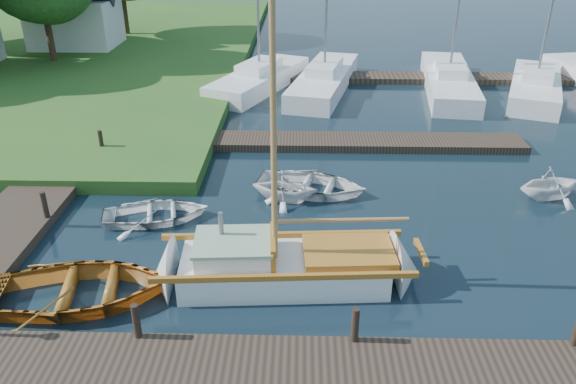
{
  "coord_description": "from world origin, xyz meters",
  "views": [
    {
      "loc": [
        0.36,
        -14.04,
        8.26
      ],
      "look_at": [
        0.0,
        0.0,
        1.2
      ],
      "focal_mm": 35.0,
      "sensor_mm": 36.0,
      "label": 1
    }
  ],
  "objects_px": {
    "tender_c": "(312,182)",
    "marina_boat_4": "(536,85)",
    "marina_boat_0": "(259,77)",
    "house_c": "(73,12)",
    "sailboat": "(290,268)",
    "dinghy": "(77,285)",
    "mooring_post_5": "(101,141)",
    "marina_boat_1": "(324,78)",
    "mooring_post_4": "(45,205)",
    "tender_d": "(552,181)",
    "mooring_post_1": "(136,321)",
    "mooring_post_2": "(355,325)",
    "tender_b": "(285,184)",
    "tender_a": "(156,210)",
    "marina_boat_3": "(449,79)"
  },
  "relations": [
    {
      "from": "mooring_post_2",
      "to": "mooring_post_5",
      "type": "relative_size",
      "value": 1.0
    },
    {
      "from": "tender_a",
      "to": "house_c",
      "type": "relative_size",
      "value": 0.58
    },
    {
      "from": "tender_b",
      "to": "marina_boat_4",
      "type": "xyz_separation_m",
      "value": [
        12.01,
        11.5,
        0.01
      ]
    },
    {
      "from": "tender_a",
      "to": "mooring_post_1",
      "type": "bearing_deg",
      "value": 176.97
    },
    {
      "from": "tender_a",
      "to": "marina_boat_4",
      "type": "height_order",
      "value": "marina_boat_4"
    },
    {
      "from": "mooring_post_4",
      "to": "marina_boat_0",
      "type": "bearing_deg",
      "value": 70.21
    },
    {
      "from": "mooring_post_4",
      "to": "house_c",
      "type": "height_order",
      "value": "house_c"
    },
    {
      "from": "tender_b",
      "to": "tender_c",
      "type": "relative_size",
      "value": 0.59
    },
    {
      "from": "tender_d",
      "to": "marina_boat_0",
      "type": "relative_size",
      "value": 0.2
    },
    {
      "from": "dinghy",
      "to": "marina_boat_3",
      "type": "distance_m",
      "value": 21.84
    },
    {
      "from": "tender_a",
      "to": "marina_boat_4",
      "type": "xyz_separation_m",
      "value": [
        15.8,
        12.86,
        0.25
      ]
    },
    {
      "from": "dinghy",
      "to": "marina_boat_1",
      "type": "distance_m",
      "value": 18.83
    },
    {
      "from": "sailboat",
      "to": "marina_boat_0",
      "type": "bearing_deg",
      "value": 93.04
    },
    {
      "from": "mooring_post_4",
      "to": "mooring_post_5",
      "type": "height_order",
      "value": "same"
    },
    {
      "from": "marina_boat_3",
      "to": "tender_c",
      "type": "bearing_deg",
      "value": 156.55
    },
    {
      "from": "mooring_post_5",
      "to": "tender_b",
      "type": "distance_m",
      "value": 7.57
    },
    {
      "from": "mooring_post_1",
      "to": "tender_a",
      "type": "relative_size",
      "value": 0.26
    },
    {
      "from": "tender_d",
      "to": "marina_boat_0",
      "type": "height_order",
      "value": "marina_boat_0"
    },
    {
      "from": "mooring_post_2",
      "to": "mooring_post_5",
      "type": "height_order",
      "value": "same"
    },
    {
      "from": "mooring_post_5",
      "to": "tender_c",
      "type": "distance_m",
      "value": 8.15
    },
    {
      "from": "sailboat",
      "to": "house_c",
      "type": "distance_m",
      "value": 28.35
    },
    {
      "from": "mooring_post_1",
      "to": "marina_boat_3",
      "type": "height_order",
      "value": "marina_boat_3"
    },
    {
      "from": "tender_c",
      "to": "tender_a",
      "type": "bearing_deg",
      "value": 126.46
    },
    {
      "from": "mooring_post_5",
      "to": "marina_boat_4",
      "type": "height_order",
      "value": "marina_boat_4"
    },
    {
      "from": "dinghy",
      "to": "tender_a",
      "type": "xyz_separation_m",
      "value": [
        0.89,
        3.92,
        -0.14
      ]
    },
    {
      "from": "mooring_post_2",
      "to": "tender_d",
      "type": "distance_m",
      "value": 9.93
    },
    {
      "from": "mooring_post_5",
      "to": "marina_boat_0",
      "type": "distance_m",
      "value": 10.67
    },
    {
      "from": "mooring_post_1",
      "to": "marina_boat_1",
      "type": "height_order",
      "value": "marina_boat_1"
    },
    {
      "from": "dinghy",
      "to": "marina_boat_3",
      "type": "height_order",
      "value": "marina_boat_3"
    },
    {
      "from": "sailboat",
      "to": "tender_d",
      "type": "height_order",
      "value": "sailboat"
    },
    {
      "from": "tender_a",
      "to": "house_c",
      "type": "distance_m",
      "value": 23.89
    },
    {
      "from": "mooring_post_2",
      "to": "mooring_post_4",
      "type": "xyz_separation_m",
      "value": [
        -8.5,
        5.0,
        0.0
      ]
    },
    {
      "from": "mooring_post_4",
      "to": "tender_c",
      "type": "distance_m",
      "value": 8.08
    },
    {
      "from": "sailboat",
      "to": "tender_a",
      "type": "xyz_separation_m",
      "value": [
        -4.05,
        2.94,
        -0.03
      ]
    },
    {
      "from": "sailboat",
      "to": "marina_boat_1",
      "type": "xyz_separation_m",
      "value": [
        1.39,
        16.75,
        0.22
      ]
    },
    {
      "from": "tender_c",
      "to": "dinghy",
      "type": "bearing_deg",
      "value": 150.49
    },
    {
      "from": "tender_a",
      "to": "mooring_post_5",
      "type": "bearing_deg",
      "value": 21.17
    },
    {
      "from": "mooring_post_4",
      "to": "mooring_post_5",
      "type": "xyz_separation_m",
      "value": [
        0.0,
        5.0,
        0.0
      ]
    },
    {
      "from": "mooring_post_4",
      "to": "sailboat",
      "type": "xyz_separation_m",
      "value": [
        7.11,
        -2.49,
        -0.36
      ]
    },
    {
      "from": "tender_b",
      "to": "sailboat",
      "type": "bearing_deg",
      "value": -166.3
    },
    {
      "from": "tender_c",
      "to": "marina_boat_4",
      "type": "bearing_deg",
      "value": -31.7
    },
    {
      "from": "marina_boat_0",
      "to": "marina_boat_1",
      "type": "distance_m",
      "value": 3.34
    },
    {
      "from": "sailboat",
      "to": "marina_boat_3",
      "type": "bearing_deg",
      "value": 61.72
    },
    {
      "from": "dinghy",
      "to": "tender_a",
      "type": "relative_size",
      "value": 1.44
    },
    {
      "from": "sailboat",
      "to": "marina_boat_0",
      "type": "distance_m",
      "value": 16.94
    },
    {
      "from": "marina_boat_3",
      "to": "mooring_post_1",
      "type": "bearing_deg",
      "value": 158.09
    },
    {
      "from": "sailboat",
      "to": "dinghy",
      "type": "bearing_deg",
      "value": -172.3
    },
    {
      "from": "marina_boat_0",
      "to": "house_c",
      "type": "xyz_separation_m",
      "value": [
        -12.16,
        7.66,
        2.01
      ]
    },
    {
      "from": "marina_boat_0",
      "to": "marina_boat_3",
      "type": "height_order",
      "value": "marina_boat_3"
    },
    {
      "from": "mooring_post_5",
      "to": "house_c",
      "type": "xyz_separation_m",
      "value": [
        -7.0,
        17.0,
        1.88
      ]
    }
  ]
}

